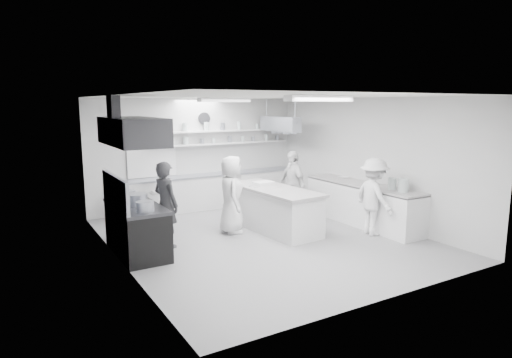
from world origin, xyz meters
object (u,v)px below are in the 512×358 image
right_counter (362,204)px  stove (137,231)px  cook_stove (166,204)px  prep_island (273,210)px  cook_back (163,194)px  back_counter (212,191)px

right_counter → stove: bearing=173.5°
cook_stove → stove: bearing=82.0°
prep_island → right_counter: bearing=-21.7°
stove → prep_island: prep_island is taller
cook_back → stove: bearing=44.2°
back_counter → cook_back: size_ratio=3.49×
stove → cook_stove: 0.77m
stove → cook_stove: size_ratio=1.04×
back_counter → prep_island: size_ratio=2.01×
back_counter → right_counter: right_counter is taller
cook_stove → prep_island: bearing=-111.1°
back_counter → prep_island: bearing=-84.7°
back_counter → prep_island: 2.74m
back_counter → right_counter: size_ratio=1.52×
back_counter → cook_back: bearing=-153.1°
cook_stove → cook_back: 1.88m
stove → back_counter: back_counter is taller
stove → cook_back: 2.27m
stove → prep_island: 3.16m
cook_back → right_counter: bearing=133.8°
prep_island → cook_stove: 2.55m
back_counter → cook_stove: size_ratio=2.89×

